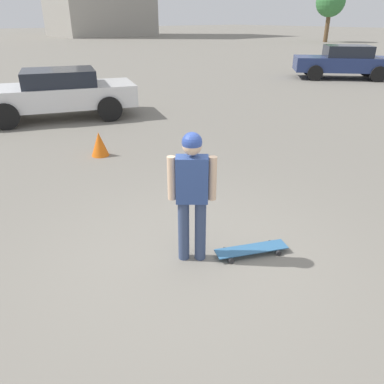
{
  "coord_description": "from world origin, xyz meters",
  "views": [
    {
      "loc": [
        3.11,
        -2.49,
        2.8
      ],
      "look_at": [
        0.0,
        0.0,
        0.93
      ],
      "focal_mm": 35.0,
      "sensor_mm": 36.0,
      "label": 1
    }
  ],
  "objects_px": {
    "car_parked_near": "(58,93)",
    "traffic_cone": "(99,144)",
    "skateboard": "(251,249)",
    "car_parked_far": "(344,61)",
    "person": "(192,188)"
  },
  "relations": [
    {
      "from": "car_parked_far",
      "to": "traffic_cone",
      "type": "distance_m",
      "value": 14.87
    },
    {
      "from": "car_parked_near",
      "to": "car_parked_far",
      "type": "distance_m",
      "value": 13.97
    },
    {
      "from": "skateboard",
      "to": "traffic_cone",
      "type": "height_order",
      "value": "traffic_cone"
    },
    {
      "from": "person",
      "to": "skateboard",
      "type": "relative_size",
      "value": 1.72
    },
    {
      "from": "person",
      "to": "traffic_cone",
      "type": "xyz_separation_m",
      "value": [
        -4.31,
        0.85,
        -0.72
      ]
    },
    {
      "from": "skateboard",
      "to": "traffic_cone",
      "type": "xyz_separation_m",
      "value": [
        -4.73,
        0.19,
        0.2
      ]
    },
    {
      "from": "person",
      "to": "car_parked_near",
      "type": "bearing_deg",
      "value": 119.36
    },
    {
      "from": "car_parked_near",
      "to": "traffic_cone",
      "type": "bearing_deg",
      "value": 100.65
    },
    {
      "from": "car_parked_far",
      "to": "skateboard",
      "type": "bearing_deg",
      "value": 74.08
    },
    {
      "from": "skateboard",
      "to": "car_parked_near",
      "type": "bearing_deg",
      "value": -71.92
    },
    {
      "from": "skateboard",
      "to": "car_parked_far",
      "type": "xyz_separation_m",
      "value": [
        -7.7,
        14.75,
        0.74
      ]
    },
    {
      "from": "person",
      "to": "car_parked_far",
      "type": "relative_size",
      "value": 0.36
    },
    {
      "from": "car_parked_near",
      "to": "person",
      "type": "bearing_deg",
      "value": 99.55
    },
    {
      "from": "person",
      "to": "car_parked_near",
      "type": "xyz_separation_m",
      "value": [
        -8.2,
        1.47,
        -0.23
      ]
    },
    {
      "from": "car_parked_near",
      "to": "car_parked_far",
      "type": "xyz_separation_m",
      "value": [
        0.91,
        13.94,
        0.05
      ]
    }
  ]
}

